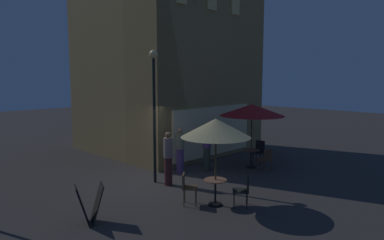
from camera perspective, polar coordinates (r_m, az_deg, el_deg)
ground_plane at (r=12.20m, az=-6.23°, el=-10.12°), size 60.00×60.00×0.00m
cafe_building at (r=16.05m, az=-4.48°, el=10.33°), size 6.90×6.81×9.04m
street_lamp_near_corner at (r=11.76m, az=-6.18°, el=3.55°), size 0.28×0.28×4.46m
menu_sandwich_board at (r=9.17m, az=-16.29°, el=-12.98°), size 0.83×0.77×0.97m
cafe_table_0 at (r=14.17m, az=9.56°, el=-5.64°), size 0.67×0.67×0.72m
cafe_table_1 at (r=10.02m, az=3.81°, el=-10.93°), size 0.64×0.64×0.74m
patio_umbrella_0 at (r=13.88m, az=9.72°, el=1.59°), size 2.54×2.54×2.53m
patio_umbrella_1 at (r=9.63m, az=3.89°, el=-1.36°), size 1.94×1.94×2.46m
cafe_chair_0 at (r=13.59m, az=11.94°, el=-6.07°), size 0.48×0.48×0.89m
cafe_chair_1 at (r=14.92m, az=10.88°, el=-4.80°), size 0.46×0.46×0.94m
cafe_chair_2 at (r=10.03m, az=-0.80°, el=-10.59°), size 0.58×0.58×0.89m
cafe_chair_3 at (r=10.01m, az=8.47°, el=-10.80°), size 0.62×0.62×0.91m
patron_standing_0 at (r=13.12m, az=-1.96°, el=-4.97°), size 0.33×0.33×1.70m
patron_standing_1 at (r=13.42m, az=2.44°, el=-4.75°), size 0.32×0.32×1.67m
patron_standing_2 at (r=11.69m, az=-3.88°, el=-6.20°), size 0.31×0.31×1.80m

